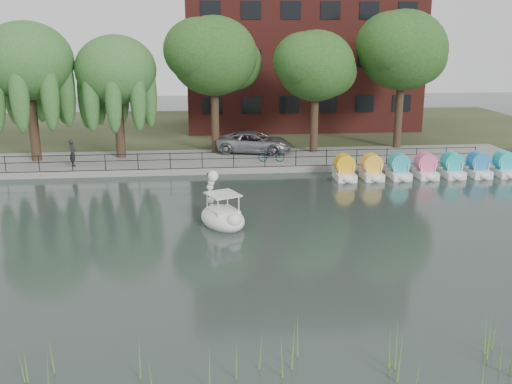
{
  "coord_description": "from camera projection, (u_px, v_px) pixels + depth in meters",
  "views": [
    {
      "loc": [
        -2.11,
        -22.09,
        8.66
      ],
      "look_at": [
        0.5,
        4.0,
        1.3
      ],
      "focal_mm": 40.0,
      "sensor_mm": 36.0,
      "label": 1
    }
  ],
  "objects": [
    {
      "name": "bicycle",
      "position": [
        271.0,
        154.0,
        37.64
      ],
      "size": [
        0.79,
        1.78,
        1.0
      ],
      "primitive_type": "imported",
      "rotation": [
        0.0,
        0.0,
        1.46
      ],
      "color": "gray",
      "rests_on": "promenade"
    },
    {
      "name": "broadleaf_right",
      "position": [
        316.0,
        66.0,
        39.32
      ],
      "size": [
        5.4,
        5.4,
        8.32
      ],
      "color": "#473323",
      "rests_on": "promenade"
    },
    {
      "name": "promenade",
      "position": [
        231.0,
        161.0,
        38.98
      ],
      "size": [
        40.0,
        6.0,
        0.4
      ],
      "primitive_type": "cube",
      "color": "gray",
      "rests_on": "ground_plane"
    },
    {
      "name": "kerb",
      "position": [
        234.0,
        171.0,
        36.16
      ],
      "size": [
        40.0,
        0.25,
        0.4
      ],
      "primitive_type": "cube",
      "color": "gray",
      "rests_on": "ground_plane"
    },
    {
      "name": "pedal_boat_row",
      "position": [
        425.0,
        168.0,
        35.13
      ],
      "size": [
        11.35,
        1.7,
        1.4
      ],
      "color": "white",
      "rests_on": "ground_plane"
    },
    {
      "name": "ground_plane",
      "position": [
        254.0,
        248.0,
        23.71
      ],
      "size": [
        120.0,
        120.0,
        0.0
      ],
      "primitive_type": "plane",
      "color": "#404D4A"
    },
    {
      "name": "broadleaf_far",
      "position": [
        403.0,
        51.0,
        40.63
      ],
      "size": [
        6.3,
        6.3,
        9.71
      ],
      "color": "#473323",
      "rests_on": "promenade"
    },
    {
      "name": "reed_bank",
      "position": [
        366.0,
        358.0,
        14.64
      ],
      "size": [
        24.0,
        2.4,
        1.2
      ],
      "color": "#669938",
      "rests_on": "ground_plane"
    },
    {
      "name": "broadleaf_center",
      "position": [
        214.0,
        57.0,
        38.95
      ],
      "size": [
        6.0,
        6.0,
        9.25
      ],
      "color": "#473323",
      "rests_on": "promenade"
    },
    {
      "name": "railing",
      "position": [
        234.0,
        155.0,
        36.09
      ],
      "size": [
        32.0,
        0.05,
        1.0
      ],
      "color": "black",
      "rests_on": "promenade"
    },
    {
      "name": "pedestrian",
      "position": [
        73.0,
        151.0,
        36.16
      ],
      "size": [
        0.52,
        0.73,
        1.98
      ],
      "primitive_type": "imported",
      "rotation": [
        0.0,
        0.0,
        1.62
      ],
      "color": "black",
      "rests_on": "promenade"
    },
    {
      "name": "minivan",
      "position": [
        255.0,
        141.0,
        40.35
      ],
      "size": [
        4.22,
        6.6,
        1.7
      ],
      "primitive_type": "imported",
      "rotation": [
        0.0,
        0.0,
        1.32
      ],
      "color": "gray",
      "rests_on": "promenade"
    },
    {
      "name": "swan_boat",
      "position": [
        222.0,
        214.0,
        26.47
      ],
      "size": [
        2.78,
        3.32,
        2.41
      ],
      "rotation": [
        0.0,
        0.0,
        0.42
      ],
      "color": "white",
      "rests_on": "ground_plane"
    },
    {
      "name": "land_strip",
      "position": [
        222.0,
        128.0,
        52.4
      ],
      "size": [
        60.0,
        22.0,
        0.36
      ],
      "primitive_type": "cube",
      "color": "#47512D",
      "rests_on": "ground_plane"
    },
    {
      "name": "apartment_building",
      "position": [
        300.0,
        24.0,
        50.56
      ],
      "size": [
        20.0,
        10.07,
        18.0
      ],
      "color": "#4C1E16",
      "rests_on": "land_strip"
    },
    {
      "name": "willow_mid",
      "position": [
        116.0,
        70.0,
        37.59
      ],
      "size": [
        5.32,
        5.32,
        8.15
      ],
      "color": "#473323",
      "rests_on": "promenade"
    },
    {
      "name": "willow_left",
      "position": [
        27.0,
        61.0,
        36.41
      ],
      "size": [
        5.88,
        5.88,
        9.01
      ],
      "color": "#473323",
      "rests_on": "promenade"
    }
  ]
}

